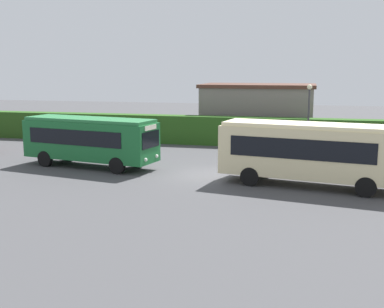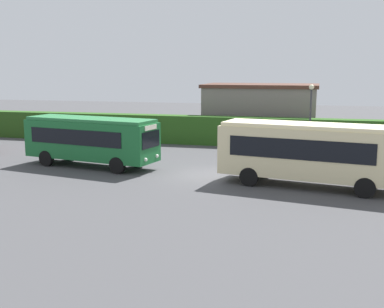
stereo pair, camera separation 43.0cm
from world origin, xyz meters
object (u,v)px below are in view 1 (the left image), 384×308
(bus_green, at_px, (90,139))
(traffic_cone, at_px, (236,150))
(bus_cream, at_px, (311,151))
(lamppost, at_px, (309,110))

(bus_green, height_order, traffic_cone, bus_green)
(bus_cream, height_order, traffic_cone, bus_cream)
(traffic_cone, distance_m, lamppost, 5.88)
(bus_green, relative_size, lamppost, 1.80)
(lamppost, bearing_deg, bus_green, -149.06)
(bus_green, xyz_separation_m, traffic_cone, (8.12, 6.93, -1.48))
(bus_green, relative_size, bus_cream, 0.93)
(bus_cream, distance_m, lamppost, 9.99)
(bus_green, xyz_separation_m, bus_cream, (13.37, -2.02, 0.12))
(bus_green, bearing_deg, lamppost, 41.74)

